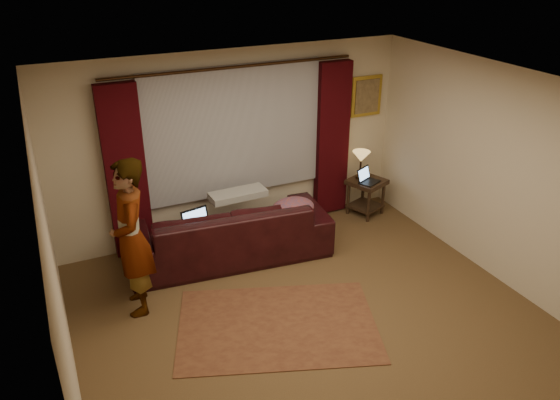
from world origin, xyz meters
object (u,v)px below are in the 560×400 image
object	(u,v)px
sofa	(228,220)
laptop_sofa	(200,223)
tiffany_lamp	(361,165)
person	(131,238)
laptop_table	(370,176)
end_table	(366,197)

from	to	relation	value
sofa	laptop_sofa	bearing A→B (deg)	26.74
tiffany_lamp	person	xyz separation A→B (m)	(-3.61, -1.03, 0.13)
sofa	laptop_sofa	size ratio (longest dim) A/B	6.64
tiffany_lamp	laptop_table	bearing A→B (deg)	-80.11
sofa	tiffany_lamp	size ratio (longest dim) A/B	6.13
end_table	laptop_table	distance (m)	0.40
end_table	sofa	bearing A→B (deg)	-173.13
laptop_sofa	laptop_table	world-z (taller)	laptop_sofa
end_table	person	size ratio (longest dim) A/B	0.31
laptop_sofa	end_table	size ratio (longest dim) A/B	0.70
tiffany_lamp	laptop_table	xyz separation A→B (m)	(0.04, -0.21, -0.11)
laptop_sofa	person	xyz separation A→B (m)	(-0.91, -0.48, 0.25)
sofa	laptop_table	bearing A→B (deg)	-169.72
end_table	tiffany_lamp	size ratio (longest dim) A/B	1.31
person	laptop_sofa	bearing A→B (deg)	123.18
laptop_sofa	person	size ratio (longest dim) A/B	0.22
laptop_sofa	person	distance (m)	1.06
sofa	laptop_sofa	xyz separation A→B (m)	(-0.41, -0.16, 0.13)
end_table	person	xyz separation A→B (m)	(-3.66, -0.92, 0.63)
laptop_sofa	sofa	bearing A→B (deg)	9.08
laptop_table	person	world-z (taller)	person
sofa	end_table	world-z (taller)	sofa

